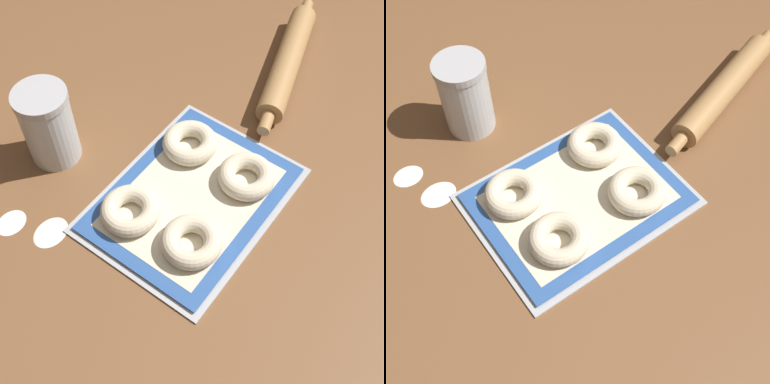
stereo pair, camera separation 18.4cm
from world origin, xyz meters
TOP-DOWN VIEW (x-y plane):
  - ground_plane at (0.00, 0.00)m, footprint 2.80×2.80m
  - baking_tray at (0.01, -0.02)m, footprint 0.40×0.31m
  - baking_mat at (0.01, -0.02)m, footprint 0.38×0.28m
  - bagel_front_left at (-0.07, -0.08)m, footprint 0.11×0.11m
  - bagel_front_right at (0.11, -0.08)m, footprint 0.11×0.11m
  - bagel_back_left at (-0.09, 0.05)m, footprint 0.11×0.11m
  - bagel_back_right at (0.11, 0.06)m, footprint 0.11×0.11m
  - flour_canister at (-0.06, 0.28)m, footprint 0.11×0.11m
  - rolling_pin at (0.44, 0.02)m, footprint 0.44×0.16m
  - flour_patch_near at (-0.20, 0.15)m, footprint 0.07×0.06m
  - flour_patch_far at (-0.23, 0.23)m, footprint 0.06×0.05m

SIDE VIEW (x-z plane):
  - ground_plane at x=0.00m, z-range 0.00..0.00m
  - flour_patch_near at x=-0.20m, z-range 0.00..0.00m
  - flour_patch_far at x=-0.23m, z-range 0.00..0.00m
  - baking_tray at x=0.01m, z-range 0.00..0.01m
  - baking_mat at x=0.01m, z-range 0.01..0.01m
  - bagel_front_left at x=-0.07m, z-range 0.01..0.05m
  - bagel_front_right at x=0.11m, z-range 0.01..0.05m
  - bagel_back_left at x=-0.09m, z-range 0.01..0.05m
  - bagel_back_right at x=0.11m, z-range 0.01..0.05m
  - rolling_pin at x=0.44m, z-range 0.00..0.06m
  - flour_canister at x=-0.06m, z-range 0.00..0.17m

